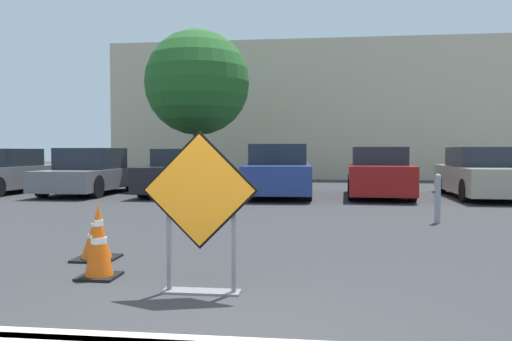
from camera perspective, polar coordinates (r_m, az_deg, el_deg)
The scene contains 13 objects.
ground_plane at distance 13.23m, azimuth 3.82°, elevation -3.71°, with size 96.00×96.00×0.00m, color #333335.
road_closed_sign at distance 4.81m, azimuth -6.42°, elevation -3.84°, with size 1.13×0.20×1.57m.
traffic_cone_nearest at distance 5.72m, azimuth -17.52°, elevation -7.72°, with size 0.41×0.41×0.82m.
traffic_cone_second at distance 6.68m, azimuth -17.78°, elevation -7.23°, with size 0.51×0.51×0.60m.
parked_car_nearest at distance 18.16m, azimuth -27.09°, elevation -0.22°, with size 2.03×4.54×1.44m.
parked_car_second at distance 16.74m, azimuth -18.40°, elevation -0.27°, with size 1.90×4.35×1.46m.
parked_car_third at distance 16.06m, azimuth -8.09°, elevation -0.29°, with size 1.98×4.72×1.43m.
parked_car_fourth at distance 15.21m, azimuth 2.55°, elevation -0.18°, with size 2.10×4.67×1.57m.
parked_car_fifth at distance 15.26m, azimuth 13.86°, elevation -0.38°, with size 1.99×4.15×1.49m.
parked_car_sixth at distance 16.03m, azimuth 24.51°, elevation -0.41°, with size 2.02×4.62×1.48m.
bollard_nearest at distance 10.08m, azimuth 20.05°, elevation -2.87°, with size 0.12×0.12×0.94m.
building_facade_backdrop at distance 26.40m, azimuth 7.29°, elevation 6.53°, with size 20.69×5.00×6.68m.
street_tree_behind_lot at distance 18.88m, azimuth -6.73°, elevation 9.91°, with size 3.88×3.88×5.84m.
Camera 1 is at (0.69, -3.14, 1.38)m, focal length 35.00 mm.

